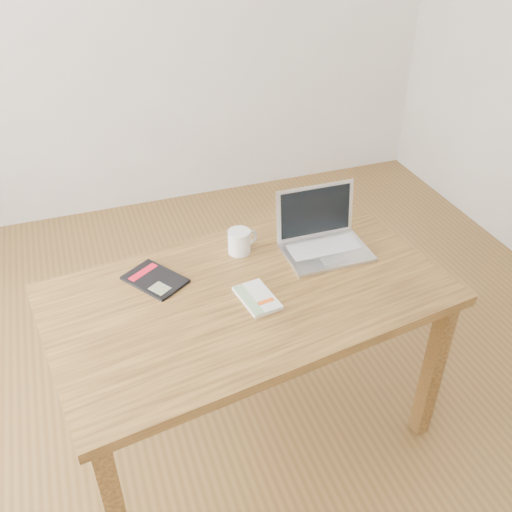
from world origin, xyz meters
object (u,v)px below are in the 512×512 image
object	(u,v)px
white_guidebook	(257,298)
desk	(249,310)
black_guidebook	(155,280)
coffee_mug	(240,241)
laptop	(322,237)

from	to	relation	value
white_guidebook	desk	bearing A→B (deg)	95.12
desk	black_guidebook	world-z (taller)	black_guidebook
coffee_mug	laptop	bearing A→B (deg)	-29.31
black_guidebook	laptop	distance (m)	0.66
white_guidebook	laptop	world-z (taller)	laptop
white_guidebook	coffee_mug	distance (m)	0.30
desk	white_guidebook	distance (m)	0.11
laptop	black_guidebook	bearing A→B (deg)	-179.94
black_guidebook	coffee_mug	bearing A→B (deg)	-21.37
desk	black_guidebook	distance (m)	0.36
desk	white_guidebook	world-z (taller)	white_guidebook
black_guidebook	laptop	bearing A→B (deg)	-33.90
black_guidebook	white_guidebook	bearing A→B (deg)	-69.00
laptop	coffee_mug	distance (m)	0.32
laptop	coffee_mug	bearing A→B (deg)	166.11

